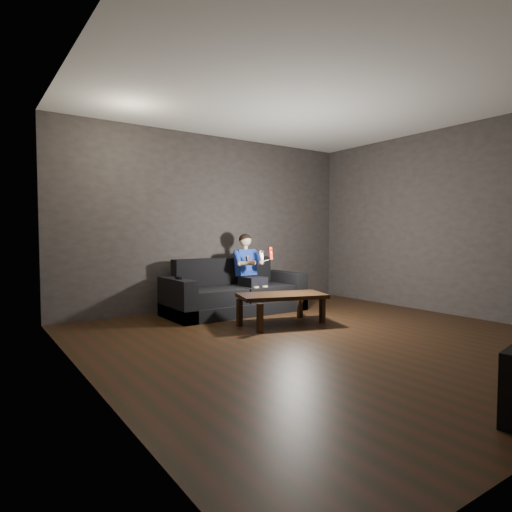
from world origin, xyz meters
TOP-DOWN VIEW (x-y plane):
  - floor at (0.00, 0.00)m, footprint 5.00×5.00m
  - back_wall at (0.00, 2.50)m, footprint 5.00×0.04m
  - left_wall at (-2.50, 0.00)m, footprint 0.04×5.00m
  - right_wall at (2.50, 0.00)m, footprint 0.04×5.00m
  - ceiling at (0.00, 0.00)m, footprint 5.00×5.00m
  - sofa at (0.00, 1.91)m, footprint 2.06×0.89m
  - child at (0.24, 1.85)m, footprint 0.44×0.54m
  - wii_remote_red at (0.32, 1.43)m, footprint 0.05×0.07m
  - nunchuk_white at (0.16, 1.44)m, footprint 0.08×0.11m
  - wii_remote_black at (-0.92, 1.83)m, footprint 0.05×0.17m
  - coffee_table at (0.06, 0.84)m, footprint 1.21×0.85m

SIDE VIEW (x-z plane):
  - floor at x=0.00m, z-range 0.00..0.00m
  - sofa at x=0.00m, z-range -0.14..0.66m
  - coffee_table at x=0.06m, z-range 0.15..0.54m
  - wii_remote_black at x=-0.92m, z-range 0.56..0.59m
  - child at x=0.24m, z-range 0.14..1.23m
  - nunchuk_white at x=0.16m, z-range 0.78..0.94m
  - wii_remote_red at x=0.32m, z-range 0.79..0.98m
  - back_wall at x=0.00m, z-range 0.00..2.70m
  - left_wall at x=-2.50m, z-range 0.00..2.70m
  - right_wall at x=2.50m, z-range 0.00..2.70m
  - ceiling at x=0.00m, z-range 2.69..2.71m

